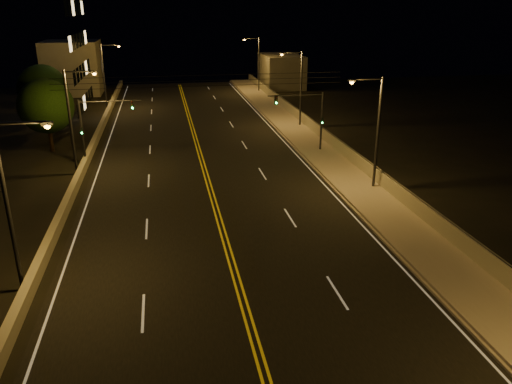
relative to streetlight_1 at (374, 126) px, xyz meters
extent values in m
cube|color=black|center=(-11.50, -3.43, -4.79)|extent=(18.00, 120.00, 0.02)
cube|color=gray|center=(-0.70, -3.43, -4.65)|extent=(3.60, 120.00, 0.30)
cube|color=gray|center=(-2.57, -3.43, -4.73)|extent=(0.14, 120.00, 0.15)
cube|color=#9C9582|center=(0.95, -3.43, -4.00)|extent=(0.30, 120.00, 1.00)
cube|color=#9C9582|center=(-21.25, -3.43, -4.43)|extent=(0.45, 120.00, 0.73)
cube|color=gray|center=(5.00, 49.29, -2.22)|extent=(6.00, 10.00, 5.16)
cube|color=gray|center=(-27.50, 48.58, -0.91)|extent=(8.00, 8.00, 7.77)
cylinder|color=black|center=(0.95, -3.43, -3.47)|extent=(0.06, 120.00, 0.06)
cube|color=silver|center=(-20.10, -3.43, -4.78)|extent=(0.12, 116.00, 0.00)
cube|color=silver|center=(-2.90, -3.43, -4.78)|extent=(0.12, 116.00, 0.00)
cube|color=gold|center=(-11.65, -3.43, -4.78)|extent=(0.12, 116.00, 0.00)
cube|color=gold|center=(-11.35, -3.43, -4.78)|extent=(0.12, 116.00, 0.00)
cube|color=silver|center=(-16.00, -12.93, -4.78)|extent=(0.12, 3.00, 0.00)
cube|color=silver|center=(-16.00, -3.93, -4.78)|extent=(0.12, 3.00, 0.00)
cube|color=silver|center=(-16.00, 5.07, -4.78)|extent=(0.12, 3.00, 0.00)
cube|color=silver|center=(-16.00, 14.07, -4.78)|extent=(0.12, 3.00, 0.00)
cube|color=silver|center=(-16.00, 23.07, -4.78)|extent=(0.12, 3.00, 0.00)
cube|color=silver|center=(-16.00, 32.07, -4.78)|extent=(0.12, 3.00, 0.00)
cube|color=silver|center=(-16.00, 41.07, -4.78)|extent=(0.12, 3.00, 0.00)
cube|color=silver|center=(-16.00, 50.07, -4.78)|extent=(0.12, 3.00, 0.00)
cube|color=silver|center=(-7.00, -12.93, -4.78)|extent=(0.12, 3.00, 0.00)
cube|color=silver|center=(-7.00, -3.93, -4.78)|extent=(0.12, 3.00, 0.00)
cube|color=silver|center=(-7.00, 5.07, -4.78)|extent=(0.12, 3.00, 0.00)
cube|color=silver|center=(-7.00, 14.07, -4.78)|extent=(0.12, 3.00, 0.00)
cube|color=silver|center=(-7.00, 23.07, -4.78)|extent=(0.12, 3.00, 0.00)
cube|color=silver|center=(-7.00, 32.07, -4.78)|extent=(0.12, 3.00, 0.00)
cube|color=silver|center=(-7.00, 41.07, -4.78)|extent=(0.12, 3.00, 0.00)
cube|color=silver|center=(-7.00, 50.07, -4.78)|extent=(0.12, 3.00, 0.00)
cylinder|color=#2D2D33|center=(0.30, 0.00, -0.69)|extent=(0.20, 0.20, 8.22)
cylinder|color=#2D2D33|center=(-0.80, 0.00, 3.27)|extent=(2.20, 0.12, 0.12)
cube|color=#2D2D33|center=(-1.90, 0.00, 3.20)|extent=(0.50, 0.25, 0.14)
sphere|color=#FF9E2D|center=(-1.90, 0.00, 3.10)|extent=(0.28, 0.28, 0.28)
cylinder|color=#2D2D33|center=(0.30, 20.35, -0.69)|extent=(0.20, 0.20, 8.22)
cylinder|color=#2D2D33|center=(-0.80, 20.35, 3.27)|extent=(2.20, 0.12, 0.12)
cube|color=#2D2D33|center=(-1.90, 20.35, 3.20)|extent=(0.50, 0.25, 0.14)
sphere|color=#FF9E2D|center=(-1.90, 20.35, 3.10)|extent=(0.28, 0.28, 0.28)
cylinder|color=#2D2D33|center=(0.30, 44.36, -0.69)|extent=(0.20, 0.20, 8.22)
cylinder|color=#2D2D33|center=(-0.80, 44.36, 3.27)|extent=(2.20, 0.12, 0.12)
cube|color=#2D2D33|center=(-1.90, 44.36, 3.20)|extent=(0.50, 0.25, 0.14)
sphere|color=#FF9E2D|center=(-1.90, 44.36, 3.10)|extent=(0.28, 0.28, 0.28)
cylinder|color=#2D2D33|center=(-21.70, -9.90, -0.69)|extent=(0.20, 0.20, 8.22)
cylinder|color=#2D2D33|center=(-20.60, -9.90, 3.27)|extent=(2.20, 0.12, 0.12)
cube|color=#2D2D33|center=(-19.50, -9.90, 3.20)|extent=(0.50, 0.25, 0.14)
sphere|color=#FF9E2D|center=(-19.50, -9.90, 3.10)|extent=(0.28, 0.28, 0.28)
cylinder|color=#2D2D33|center=(-21.70, 7.88, -0.69)|extent=(0.20, 0.20, 8.22)
cylinder|color=#2D2D33|center=(-20.60, 7.88, 3.27)|extent=(2.20, 0.12, 0.12)
cube|color=#2D2D33|center=(-19.50, 7.88, 3.20)|extent=(0.50, 0.25, 0.14)
sphere|color=#FF9E2D|center=(-19.50, 7.88, 3.10)|extent=(0.28, 0.28, 0.28)
cylinder|color=#2D2D33|center=(-21.70, 34.79, -0.69)|extent=(0.20, 0.20, 8.22)
cylinder|color=#2D2D33|center=(-20.60, 34.79, 3.27)|extent=(2.20, 0.12, 0.12)
cube|color=#2D2D33|center=(-19.50, 34.79, 3.20)|extent=(0.50, 0.25, 0.14)
sphere|color=#FF9E2D|center=(-19.50, 34.79, 3.10)|extent=(0.28, 0.28, 0.28)
cylinder|color=#2D2D33|center=(-0.50, 10.33, -2.04)|extent=(0.18, 0.18, 5.53)
cylinder|color=#2D2D33|center=(-3.00, 10.33, 0.53)|extent=(5.00, 0.10, 0.10)
cube|color=black|center=(-4.75, 10.33, 0.18)|extent=(0.28, 0.18, 0.80)
sphere|color=#19FF4C|center=(-4.75, 10.22, -0.07)|extent=(0.14, 0.14, 0.14)
cube|color=black|center=(-0.50, 10.18, -1.80)|extent=(0.22, 0.14, 0.55)
cylinder|color=#2D2D33|center=(-21.30, 10.33, -2.04)|extent=(0.18, 0.18, 5.53)
cylinder|color=#2D2D33|center=(-18.80, 10.33, 0.53)|extent=(5.00, 0.10, 0.10)
cube|color=black|center=(-17.05, 10.33, 0.18)|extent=(0.28, 0.18, 0.80)
sphere|color=#19FF4C|center=(-17.05, 10.22, -0.07)|extent=(0.14, 0.14, 0.14)
cube|color=black|center=(-21.30, 10.18, -1.80)|extent=(0.22, 0.14, 0.55)
cylinder|color=black|center=(-11.50, 6.07, 2.20)|extent=(22.00, 0.03, 0.03)
cylinder|color=black|center=(-11.50, 6.07, 2.60)|extent=(22.00, 0.03, 0.03)
cylinder|color=black|center=(-11.50, 6.07, 3.00)|extent=(22.00, 0.03, 0.03)
cylinder|color=black|center=(-24.92, 15.27, -3.63)|extent=(0.36, 0.36, 2.33)
sphere|color=black|center=(-24.92, 15.27, -0.59)|extent=(4.93, 4.93, 4.93)
cylinder|color=black|center=(-27.00, 24.56, -3.59)|extent=(0.36, 0.36, 2.43)
sphere|color=black|center=(-27.00, 24.56, -0.42)|extent=(5.13, 5.13, 5.13)
camera|label=1|loc=(-14.54, -32.30, 7.98)|focal=35.00mm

